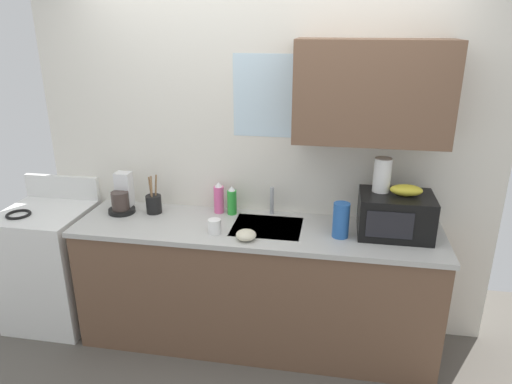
{
  "coord_description": "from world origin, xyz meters",
  "views": [
    {
      "loc": [
        0.5,
        -2.81,
        2.2
      ],
      "look_at": [
        0.0,
        0.0,
        1.15
      ],
      "focal_mm": 32.82,
      "sensor_mm": 36.0,
      "label": 1
    }
  ],
  "objects_px": {
    "banana_bunch": "(406,190)",
    "mug_white": "(214,226)",
    "microwave": "(395,215)",
    "paper_towel_roll": "(382,175)",
    "stove_range": "(52,265)",
    "dish_soap_bottle_green": "(232,201)",
    "cereal_canister": "(341,220)",
    "small_bowl": "(246,235)",
    "coffee_maker": "(122,198)",
    "dish_soap_bottle_pink": "(219,198)",
    "utensil_crock": "(154,203)"
  },
  "relations": [
    {
      "from": "dish_soap_bottle_pink",
      "to": "cereal_canister",
      "type": "distance_m",
      "value": 0.9
    },
    {
      "from": "banana_bunch",
      "to": "stove_range",
      "type": "bearing_deg",
      "value": -178.94
    },
    {
      "from": "coffee_maker",
      "to": "dish_soap_bottle_pink",
      "type": "bearing_deg",
      "value": 8.28
    },
    {
      "from": "stove_range",
      "to": "small_bowl",
      "type": "bearing_deg",
      "value": -7.49
    },
    {
      "from": "banana_bunch",
      "to": "paper_towel_roll",
      "type": "bearing_deg",
      "value": 161.57
    },
    {
      "from": "dish_soap_bottle_pink",
      "to": "stove_range",
      "type": "bearing_deg",
      "value": -170.82
    },
    {
      "from": "stove_range",
      "to": "dish_soap_bottle_green",
      "type": "height_order",
      "value": "dish_soap_bottle_green"
    },
    {
      "from": "paper_towel_roll",
      "to": "small_bowl",
      "type": "relative_size",
      "value": 1.69
    },
    {
      "from": "utensil_crock",
      "to": "small_bowl",
      "type": "xyz_separation_m",
      "value": [
        0.74,
        -0.32,
        -0.04
      ]
    },
    {
      "from": "utensil_crock",
      "to": "dish_soap_bottle_pink",
      "type": "bearing_deg",
      "value": 10.96
    },
    {
      "from": "dish_soap_bottle_green",
      "to": "small_bowl",
      "type": "xyz_separation_m",
      "value": [
        0.18,
        -0.4,
        -0.07
      ]
    },
    {
      "from": "cereal_canister",
      "to": "small_bowl",
      "type": "height_order",
      "value": "cereal_canister"
    },
    {
      "from": "dish_soap_bottle_green",
      "to": "small_bowl",
      "type": "bearing_deg",
      "value": -65.56
    },
    {
      "from": "microwave",
      "to": "banana_bunch",
      "type": "bearing_deg",
      "value": 1.77
    },
    {
      "from": "coffee_maker",
      "to": "dish_soap_bottle_pink",
      "type": "xyz_separation_m",
      "value": [
        0.69,
        0.1,
        0.0
      ]
    },
    {
      "from": "banana_bunch",
      "to": "small_bowl",
      "type": "xyz_separation_m",
      "value": [
        -0.97,
        -0.25,
        -0.27
      ]
    },
    {
      "from": "coffee_maker",
      "to": "utensil_crock",
      "type": "bearing_deg",
      "value": 2.85
    },
    {
      "from": "microwave",
      "to": "dish_soap_bottle_pink",
      "type": "bearing_deg",
      "value": 172.41
    },
    {
      "from": "dish_soap_bottle_pink",
      "to": "small_bowl",
      "type": "relative_size",
      "value": 1.76
    },
    {
      "from": "stove_range",
      "to": "small_bowl",
      "type": "distance_m",
      "value": 1.63
    },
    {
      "from": "stove_range",
      "to": "microwave",
      "type": "distance_m",
      "value": 2.54
    },
    {
      "from": "paper_towel_roll",
      "to": "dish_soap_bottle_green",
      "type": "height_order",
      "value": "paper_towel_roll"
    },
    {
      "from": "banana_bunch",
      "to": "mug_white",
      "type": "height_order",
      "value": "banana_bunch"
    },
    {
      "from": "mug_white",
      "to": "coffee_maker",
      "type": "bearing_deg",
      "value": 161.6
    },
    {
      "from": "mug_white",
      "to": "small_bowl",
      "type": "xyz_separation_m",
      "value": [
        0.22,
        -0.06,
        -0.02
      ]
    },
    {
      "from": "cereal_canister",
      "to": "small_bowl",
      "type": "xyz_separation_m",
      "value": [
        -0.58,
        -0.15,
        -0.08
      ]
    },
    {
      "from": "banana_bunch",
      "to": "paper_towel_roll",
      "type": "height_order",
      "value": "paper_towel_roll"
    },
    {
      "from": "microwave",
      "to": "banana_bunch",
      "type": "distance_m",
      "value": 0.18
    },
    {
      "from": "stove_range",
      "to": "coffee_maker",
      "type": "distance_m",
      "value": 0.8
    },
    {
      "from": "mug_white",
      "to": "utensil_crock",
      "type": "bearing_deg",
      "value": 153.3
    },
    {
      "from": "cereal_canister",
      "to": "mug_white",
      "type": "relative_size",
      "value": 2.4
    },
    {
      "from": "cereal_canister",
      "to": "utensil_crock",
      "type": "xyz_separation_m",
      "value": [
        -1.32,
        0.17,
        -0.04
      ]
    },
    {
      "from": "stove_range",
      "to": "utensil_crock",
      "type": "bearing_deg",
      "value": 8.17
    },
    {
      "from": "dish_soap_bottle_pink",
      "to": "utensil_crock",
      "type": "distance_m",
      "value": 0.47
    },
    {
      "from": "microwave",
      "to": "paper_towel_roll",
      "type": "bearing_deg",
      "value": 152.62
    },
    {
      "from": "banana_bunch",
      "to": "mug_white",
      "type": "relative_size",
      "value": 2.11
    },
    {
      "from": "paper_towel_roll",
      "to": "dish_soap_bottle_pink",
      "type": "relative_size",
      "value": 0.96
    },
    {
      "from": "dish_soap_bottle_green",
      "to": "small_bowl",
      "type": "height_order",
      "value": "dish_soap_bottle_green"
    },
    {
      "from": "coffee_maker",
      "to": "dish_soap_bottle_green",
      "type": "bearing_deg",
      "value": 6.37
    },
    {
      "from": "coffee_maker",
      "to": "small_bowl",
      "type": "bearing_deg",
      "value": -17.69
    },
    {
      "from": "banana_bunch",
      "to": "utensil_crock",
      "type": "xyz_separation_m",
      "value": [
        -1.71,
        0.07,
        -0.23
      ]
    },
    {
      "from": "stove_range",
      "to": "utensil_crock",
      "type": "height_order",
      "value": "utensil_crock"
    },
    {
      "from": "coffee_maker",
      "to": "mug_white",
      "type": "xyz_separation_m",
      "value": [
        0.75,
        -0.25,
        -0.06
      ]
    },
    {
      "from": "dish_soap_bottle_pink",
      "to": "dish_soap_bottle_green",
      "type": "bearing_deg",
      "value": -7.18
    },
    {
      "from": "banana_bunch",
      "to": "utensil_crock",
      "type": "distance_m",
      "value": 1.73
    },
    {
      "from": "dish_soap_bottle_green",
      "to": "mug_white",
      "type": "xyz_separation_m",
      "value": [
        -0.04,
        -0.34,
        -0.05
      ]
    },
    {
      "from": "microwave",
      "to": "utensil_crock",
      "type": "xyz_separation_m",
      "value": [
        -1.66,
        0.07,
        -0.06
      ]
    },
    {
      "from": "stove_range",
      "to": "banana_bunch",
      "type": "bearing_deg",
      "value": 1.06
    },
    {
      "from": "cereal_canister",
      "to": "coffee_maker",
      "type": "bearing_deg",
      "value": 174.17
    },
    {
      "from": "mug_white",
      "to": "paper_towel_roll",
      "type": "bearing_deg",
      "value": 12.95
    }
  ]
}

